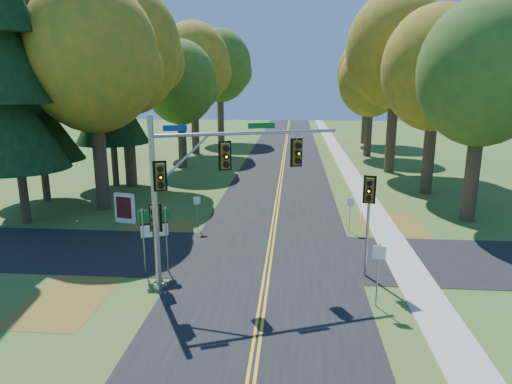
# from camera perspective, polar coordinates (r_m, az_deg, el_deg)

# --- Properties ---
(ground) EXTENTS (160.00, 160.00, 0.00)m
(ground) POSITION_cam_1_polar(r_m,az_deg,el_deg) (20.15, 1.38, -10.04)
(ground) COLOR #34591F
(ground) RESTS_ON ground
(road_main) EXTENTS (8.00, 160.00, 0.02)m
(road_main) POSITION_cam_1_polar(r_m,az_deg,el_deg) (20.15, 1.38, -10.02)
(road_main) COLOR black
(road_main) RESTS_ON ground
(road_cross) EXTENTS (60.00, 6.00, 0.02)m
(road_cross) POSITION_cam_1_polar(r_m,az_deg,el_deg) (21.99, 1.69, -7.93)
(road_cross) COLOR black
(road_cross) RESTS_ON ground
(centerline_left) EXTENTS (0.10, 160.00, 0.01)m
(centerline_left) POSITION_cam_1_polar(r_m,az_deg,el_deg) (20.14, 1.09, -9.97)
(centerline_left) COLOR gold
(centerline_left) RESTS_ON road_main
(centerline_right) EXTENTS (0.10, 160.00, 0.01)m
(centerline_right) POSITION_cam_1_polar(r_m,az_deg,el_deg) (20.13, 1.67, -9.98)
(centerline_right) COLOR gold
(centerline_right) RESTS_ON road_main
(sidewalk_east) EXTENTS (1.60, 160.00, 0.06)m
(sidewalk_east) POSITION_cam_1_polar(r_m,az_deg,el_deg) (20.76, 19.00, -10.00)
(sidewalk_east) COLOR #9E998E
(sidewalk_east) RESTS_ON ground
(leaf_patch_w_near) EXTENTS (4.00, 6.00, 0.00)m
(leaf_patch_w_near) POSITION_cam_1_polar(r_m,az_deg,el_deg) (25.00, -13.17, -5.59)
(leaf_patch_w_near) COLOR brown
(leaf_patch_w_near) RESTS_ON ground
(leaf_patch_e) EXTENTS (3.50, 8.00, 0.00)m
(leaf_patch_e) POSITION_cam_1_polar(r_m,az_deg,el_deg) (26.36, 17.17, -4.85)
(leaf_patch_e) COLOR brown
(leaf_patch_e) RESTS_ON ground
(leaf_patch_w_far) EXTENTS (3.00, 5.00, 0.00)m
(leaf_patch_w_far) POSITION_cam_1_polar(r_m,az_deg,el_deg) (19.40, -22.46, -12.10)
(leaf_patch_w_far) COLOR brown
(leaf_patch_w_far) RESTS_ON ground
(tree_w_a) EXTENTS (8.00, 8.00, 14.15)m
(tree_w_a) POSITION_cam_1_polar(r_m,az_deg,el_deg) (30.38, -19.63, 15.53)
(tree_w_a) COLOR #38281C
(tree_w_a) RESTS_ON ground
(tree_e_a) EXTENTS (7.20, 7.20, 12.73)m
(tree_e_a) POSITION_cam_1_polar(r_m,az_deg,el_deg) (29.15, 26.64, 13.12)
(tree_e_a) COLOR #38281C
(tree_e_a) RESTS_ON ground
(tree_w_b) EXTENTS (8.60, 8.60, 15.38)m
(tree_w_b) POSITION_cam_1_polar(r_m,az_deg,el_deg) (37.05, -16.11, 16.67)
(tree_w_b) COLOR #38281C
(tree_w_b) RESTS_ON ground
(tree_e_b) EXTENTS (7.60, 7.60, 13.33)m
(tree_e_b) POSITION_cam_1_polar(r_m,az_deg,el_deg) (35.42, 21.69, 14.03)
(tree_e_b) COLOR #38281C
(tree_e_b) RESTS_ON ground
(tree_w_c) EXTENTS (6.80, 6.80, 11.91)m
(tree_w_c) POSITION_cam_1_polar(r_m,az_deg,el_deg) (44.18, -9.36, 13.30)
(tree_w_c) COLOR #38281C
(tree_w_c) RESTS_ON ground
(tree_e_c) EXTENTS (8.80, 8.80, 15.79)m
(tree_e_c) POSITION_cam_1_polar(r_m,az_deg,el_deg) (43.10, 17.30, 16.49)
(tree_e_c) COLOR #38281C
(tree_e_c) RESTS_ON ground
(tree_w_d) EXTENTS (8.20, 8.20, 14.56)m
(tree_w_d) POSITION_cam_1_polar(r_m,az_deg,el_deg) (52.83, -7.74, 15.38)
(tree_w_d) COLOR #38281C
(tree_w_d) RESTS_ON ground
(tree_e_d) EXTENTS (7.00, 7.00, 12.32)m
(tree_e_d) POSITION_cam_1_polar(r_m,az_deg,el_deg) (51.94, 14.25, 13.42)
(tree_e_d) COLOR #38281C
(tree_e_d) RESTS_ON ground
(tree_w_e) EXTENTS (8.40, 8.40, 14.97)m
(tree_w_e) POSITION_cam_1_polar(r_m,az_deg,el_deg) (63.33, -4.47, 15.42)
(tree_w_e) COLOR #38281C
(tree_w_e) RESTS_ON ground
(tree_e_e) EXTENTS (7.80, 7.80, 13.74)m
(tree_e_e) POSITION_cam_1_polar(r_m,az_deg,el_deg) (62.72, 13.83, 14.29)
(tree_e_e) COLOR #38281C
(tree_e_e) RESTS_ON ground
(pine_a) EXTENTS (5.60, 5.60, 19.48)m
(pine_a) POSITION_cam_1_polar(r_m,az_deg,el_deg) (28.97, -28.67, 14.20)
(pine_a) COLOR #38281C
(pine_a) RESTS_ON ground
(pine_b) EXTENTS (5.60, 5.60, 17.31)m
(pine_b) POSITION_cam_1_polar(r_m,az_deg,el_deg) (34.00, -25.99, 12.44)
(pine_b) COLOR #38281C
(pine_b) RESTS_ON ground
(pine_c) EXTENTS (5.60, 5.60, 20.56)m
(pine_c) POSITION_cam_1_polar(r_m,az_deg,el_deg) (37.21, -18.11, 15.48)
(pine_c) COLOR #38281C
(pine_c) RESTS_ON ground
(traffic_mast) EXTENTS (7.18, 3.07, 6.93)m
(traffic_mast) POSITION_cam_1_polar(r_m,az_deg,el_deg) (17.77, -6.64, 1.73)
(traffic_mast) COLOR #94989C
(traffic_mast) RESTS_ON ground
(east_signal_pole) EXTENTS (0.51, 0.59, 4.42)m
(east_signal_pole) POSITION_cam_1_polar(r_m,az_deg,el_deg) (19.14, 13.93, -1.10)
(east_signal_pole) COLOR #919599
(east_signal_pole) RESTS_ON ground
(ped_signal_pole) EXTENTS (0.52, 0.60, 3.29)m
(ped_signal_pole) POSITION_cam_1_polar(r_m,az_deg,el_deg) (19.08, -12.39, -3.89)
(ped_signal_pole) COLOR #97999F
(ped_signal_pole) RESTS_ON ground
(route_sign_cluster) EXTENTS (1.26, 0.58, 2.90)m
(route_sign_cluster) POSITION_cam_1_polar(r_m,az_deg,el_deg) (19.98, -12.58, -4.32)
(route_sign_cluster) COLOR gray
(route_sign_cluster) RESTS_ON ground
(info_kiosk) EXTENTS (1.29, 0.48, 1.77)m
(info_kiosk) POSITION_cam_1_polar(r_m,az_deg,el_deg) (27.75, -16.09, -1.95)
(info_kiosk) COLOR white
(info_kiosk) RESTS_ON ground
(reg_sign_e_north) EXTENTS (0.37, 0.09, 1.95)m
(reg_sign_e_north) POSITION_cam_1_polar(r_m,az_deg,el_deg) (25.48, 11.69, -2.02)
(reg_sign_e_north) COLOR gray
(reg_sign_e_north) RESTS_ON ground
(reg_sign_e_south) EXTENTS (0.47, 0.09, 2.44)m
(reg_sign_e_south) POSITION_cam_1_polar(r_m,az_deg,el_deg) (17.27, 15.06, -8.68)
(reg_sign_e_south) COLOR gray
(reg_sign_e_south) RESTS_ON ground
(reg_sign_w) EXTENTS (0.36, 0.18, 1.98)m
(reg_sign_w) POSITION_cam_1_polar(r_m,az_deg,el_deg) (25.37, -7.37, -1.87)
(reg_sign_w) COLOR gray
(reg_sign_w) RESTS_ON ground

